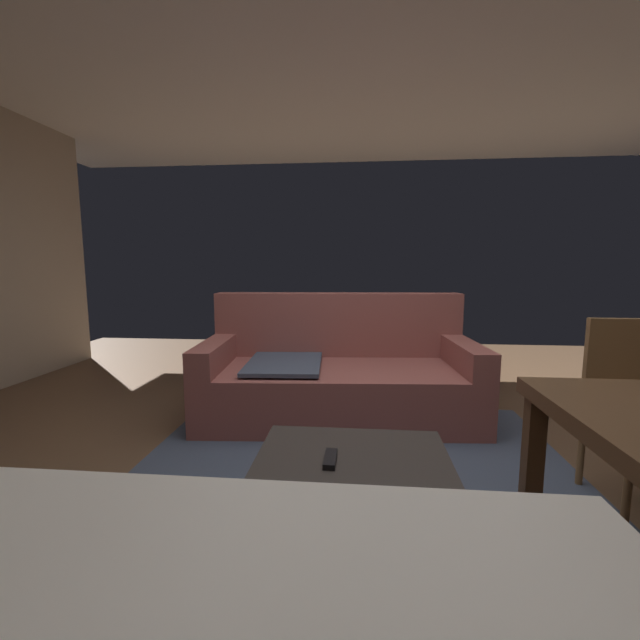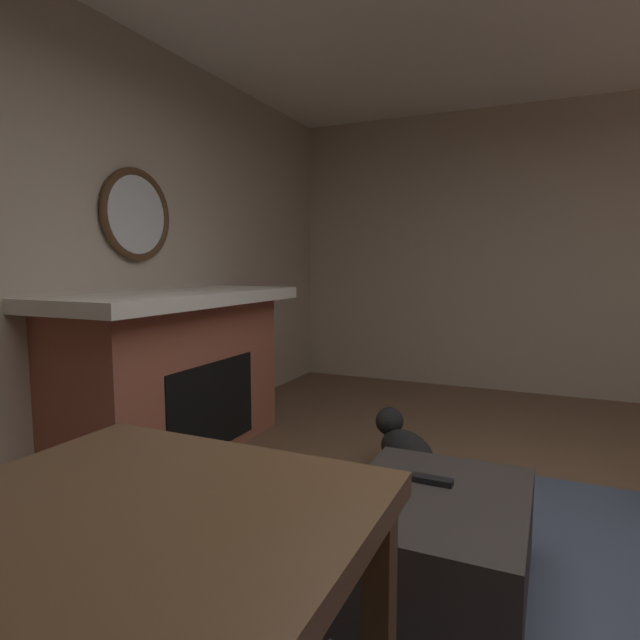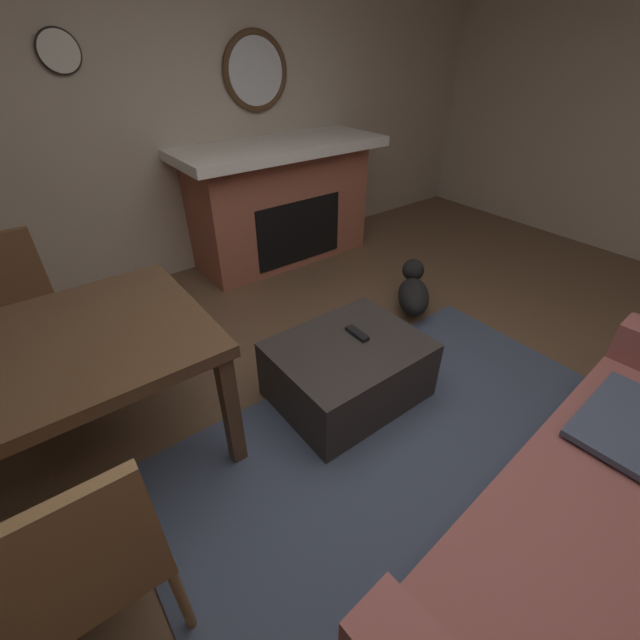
# 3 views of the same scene
# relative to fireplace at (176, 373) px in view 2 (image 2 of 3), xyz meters

# --- Properties ---
(floor) EXTENTS (8.61, 8.61, 0.00)m
(floor) POSITION_rel_fireplace_xyz_m (0.83, 2.28, -0.54)
(floor) COLOR brown
(wall_back_fireplace_side) EXTENTS (7.57, 0.12, 2.73)m
(wall_back_fireplace_side) POSITION_rel_fireplace_xyz_m (0.83, -0.38, 0.82)
(wall_back_fireplace_side) COLOR #B7A893
(wall_back_fireplace_side) RESTS_ON ground
(wall_left) EXTENTS (0.12, 5.72, 2.73)m
(wall_left) POSITION_rel_fireplace_xyz_m (-2.75, 2.28, 0.82)
(wall_left) COLOR #B7A893
(wall_left) RESTS_ON ground
(fireplace) EXTENTS (1.83, 0.76, 1.07)m
(fireplace) POSITION_rel_fireplace_xyz_m (0.00, 0.00, 0.00)
(fireplace) COLOR #9E5642
(fireplace) RESTS_ON ground
(round_wall_mirror) EXTENTS (0.60, 0.05, 0.60)m
(round_wall_mirror) POSITION_rel_fireplace_xyz_m (0.00, -0.29, 1.02)
(round_wall_mirror) COLOR #4C331E
(ottoman_coffee_table) EXTENTS (0.83, 0.66, 0.38)m
(ottoman_coffee_table) POSITION_rel_fireplace_xyz_m (0.76, 1.85, -0.35)
(ottoman_coffee_table) COLOR #2D2826
(ottoman_coffee_table) RESTS_ON ground
(tv_remote) EXTENTS (0.05, 0.16, 0.02)m
(tv_remote) POSITION_rel_fireplace_xyz_m (0.66, 1.81, -0.15)
(tv_remote) COLOR black
(tv_remote) RESTS_ON ottoman_coffee_table
(small_dog) EXTENTS (0.46, 0.47, 0.32)m
(small_dog) POSITION_rel_fireplace_xyz_m (-0.24, 1.45, -0.36)
(small_dog) COLOR black
(small_dog) RESTS_ON ground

